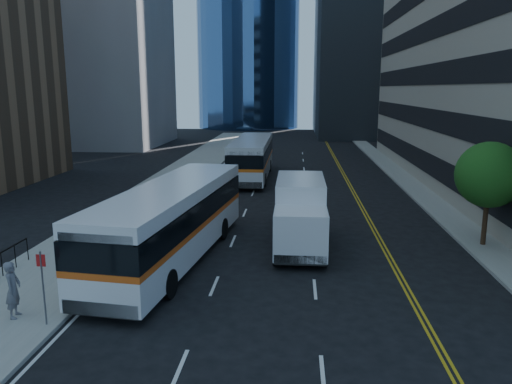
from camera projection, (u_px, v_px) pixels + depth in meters
ground at (303, 311)px, 17.67m from camera, size 160.00×160.00×0.00m
sidewalk_west at (177, 179)px, 42.87m from camera, size 5.00×90.00×0.15m
sidewalk_east at (408, 183)px, 41.35m from camera, size 2.00×90.00×0.15m
midrise_west at (92, 14)px, 67.04m from camera, size 18.00×18.00×35.00m
street_tree at (489, 175)px, 24.04m from camera, size 3.20×3.20×5.10m
bus_front at (172, 220)px, 22.51m from camera, size 4.55×13.74×3.48m
bus_rear at (252, 157)px, 43.57m from camera, size 2.98×13.28×3.42m
box_truck at (300, 213)px, 24.46m from camera, size 2.40×6.89×3.30m
pedestrian at (13, 290)px, 16.69m from camera, size 0.58×0.78×1.96m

